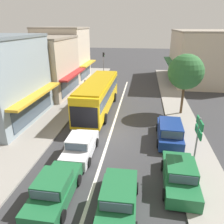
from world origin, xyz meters
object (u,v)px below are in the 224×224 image
at_px(sedan_adjacent_lane_trail, 54,189).
at_px(parked_wagon_kerb_second, 170,132).
at_px(traffic_light_downstreet, 104,61).
at_px(directional_road_sign, 198,133).
at_px(street_tree_right, 186,72).
at_px(city_bus, 98,94).
at_px(pedestrian_browsing_midblock, 81,90).
at_px(sedan_behind_bus_mid, 80,146).
at_px(parked_sedan_kerb_front, 180,175).
at_px(pedestrian_with_handbag_near, 85,85).
at_px(pedestrian_far_walker, 73,99).
at_px(sedan_behind_bus_near, 118,200).

bearing_deg(sedan_adjacent_lane_trail, parked_wagon_kerb_second, 48.51).
height_order(sedan_adjacent_lane_trail, traffic_light_downstreet, traffic_light_downstreet).
height_order(directional_road_sign, street_tree_right, street_tree_right).
distance_m(city_bus, pedestrian_browsing_midblock, 4.80).
distance_m(sedan_behind_bus_mid, traffic_light_downstreet, 23.44).
relative_size(traffic_light_downstreet, directional_road_sign, 1.17).
distance_m(traffic_light_downstreet, street_tree_right, 18.01).
xyz_separation_m(parked_sedan_kerb_front, pedestrian_with_handbag_near, (-9.70, 16.46, 0.40)).
distance_m(sedan_adjacent_lane_trail, parked_wagon_kerb_second, 9.66).
bearing_deg(parked_wagon_kerb_second, pedestrian_browsing_midblock, 136.60).
distance_m(sedan_adjacent_lane_trail, pedestrian_browsing_midblock, 16.60).
xyz_separation_m(sedan_adjacent_lane_trail, pedestrian_far_walker, (-3.08, 12.88, 0.40)).
bearing_deg(sedan_behind_bus_near, pedestrian_far_walker, 115.91).
relative_size(city_bus, parked_sedan_kerb_front, 2.56).
bearing_deg(parked_sedan_kerb_front, directional_road_sign, 54.45).
height_order(parked_sedan_kerb_front, parked_wagon_kerb_second, parked_wagon_kerb_second).
distance_m(parked_wagon_kerb_second, directional_road_sign, 4.43).
bearing_deg(parked_wagon_kerb_second, directional_road_sign, -75.09).
height_order(sedan_behind_bus_mid, pedestrian_with_handbag_near, pedestrian_with_handbag_near).
height_order(parked_wagon_kerb_second, pedestrian_with_handbag_near, pedestrian_with_handbag_near).
distance_m(parked_sedan_kerb_front, street_tree_right, 11.56).
bearing_deg(traffic_light_downstreet, directional_road_sign, -67.78).
distance_m(parked_wagon_kerb_second, pedestrian_with_handbag_near, 14.83).
xyz_separation_m(sedan_adjacent_lane_trail, parked_sedan_kerb_front, (6.46, 2.04, 0.00)).
bearing_deg(traffic_light_downstreet, sedan_behind_bus_near, -78.39).
bearing_deg(city_bus, directional_road_sign, -49.85).
height_order(city_bus, sedan_adjacent_lane_trail, city_bus).
xyz_separation_m(sedan_adjacent_lane_trail, parked_wagon_kerb_second, (6.40, 7.24, 0.08)).
height_order(city_bus, traffic_light_downstreet, traffic_light_downstreet).
relative_size(traffic_light_downstreet, pedestrian_with_handbag_near, 2.58).
xyz_separation_m(city_bus, parked_sedan_kerb_front, (6.75, -10.50, -1.22)).
bearing_deg(parked_sedan_kerb_front, sedan_behind_bus_near, -144.64).
bearing_deg(parked_wagon_kerb_second, city_bus, 141.61).
height_order(street_tree_right, pedestrian_far_walker, street_tree_right).
height_order(traffic_light_downstreet, pedestrian_with_handbag_near, traffic_light_downstreet).
height_order(sedan_behind_bus_near, pedestrian_with_handbag_near, pedestrian_with_handbag_near).
bearing_deg(sedan_behind_bus_near, pedestrian_with_handbag_near, 109.19).
bearing_deg(directional_road_sign, pedestrian_with_handbag_near, 125.22).
distance_m(traffic_light_downstreet, pedestrian_browsing_midblock, 11.34).
bearing_deg(pedestrian_with_handbag_near, sedan_behind_bus_mid, -76.61).
height_order(sedan_behind_bus_near, sedan_behind_bus_mid, same).
bearing_deg(pedestrian_far_walker, parked_wagon_kerb_second, -30.72).
bearing_deg(pedestrian_browsing_midblock, sedan_behind_bus_near, -68.66).
bearing_deg(traffic_light_downstreet, pedestrian_with_handbag_near, -95.29).
bearing_deg(sedan_behind_bus_near, sedan_behind_bus_mid, 124.89).
xyz_separation_m(street_tree_right, pedestrian_browsing_midblock, (-11.27, 3.39, -3.20)).
distance_m(directional_road_sign, pedestrian_browsing_midblock, 16.77).
xyz_separation_m(sedan_behind_bus_mid, pedestrian_with_handbag_near, (-3.39, 14.24, 0.40)).
distance_m(parked_sedan_kerb_front, pedestrian_browsing_midblock, 17.21).
height_order(sedan_behind_bus_near, parked_wagon_kerb_second, parked_wagon_kerb_second).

